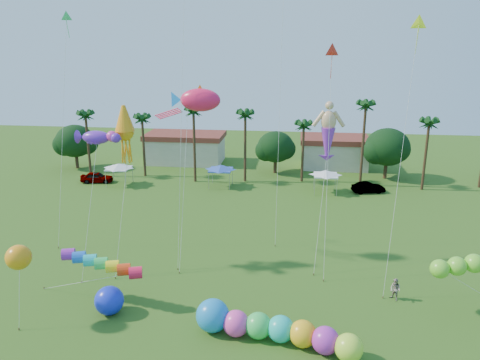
# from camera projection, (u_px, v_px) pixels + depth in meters

# --- Properties ---
(tree_line) EXTENTS (69.46, 8.91, 11.00)m
(tree_line) POSITION_uv_depth(u_px,v_px,m) (293.00, 147.00, 68.35)
(tree_line) COLOR #3A2819
(tree_line) RESTS_ON ground
(buildings_row) EXTENTS (35.00, 7.00, 4.00)m
(buildings_row) POSITION_uv_depth(u_px,v_px,m) (252.00, 152.00, 75.50)
(buildings_row) COLOR beige
(buildings_row) RESTS_ON ground
(tent_row) EXTENTS (31.00, 4.00, 0.60)m
(tent_row) POSITION_uv_depth(u_px,v_px,m) (220.00, 168.00, 62.61)
(tent_row) COLOR white
(tent_row) RESTS_ON ground
(car_a) EXTENTS (4.62, 2.41, 1.50)m
(car_a) POSITION_uv_depth(u_px,v_px,m) (97.00, 177.00, 65.70)
(car_a) COLOR #4C4C54
(car_a) RESTS_ON ground
(car_b) EXTENTS (4.46, 2.47, 1.39)m
(car_b) POSITION_uv_depth(u_px,v_px,m) (368.00, 188.00, 61.20)
(car_b) COLOR #4C4C54
(car_b) RESTS_ON ground
(spectator_b) EXTENTS (1.06, 1.07, 1.75)m
(spectator_b) POSITION_uv_depth(u_px,v_px,m) (395.00, 290.00, 35.51)
(spectator_b) COLOR gray
(spectator_b) RESTS_ON ground
(caterpillar_inflatable) EXTENTS (11.11, 4.34, 2.28)m
(caterpillar_inflatable) POSITION_uv_depth(u_px,v_px,m) (270.00, 328.00, 30.54)
(caterpillar_inflatable) COLOR #FF43B3
(caterpillar_inflatable) RESTS_ON ground
(blue_ball) EXTENTS (2.09, 2.09, 2.09)m
(blue_ball) POSITION_uv_depth(u_px,v_px,m) (109.00, 300.00, 33.68)
(blue_ball) COLOR #192CE8
(blue_ball) RESTS_ON ground
(rainbow_tube) EXTENTS (10.12, 2.71, 3.35)m
(rainbow_tube) POSITION_uv_depth(u_px,v_px,m) (114.00, 271.00, 34.02)
(rainbow_tube) COLOR #EF1A44
(rainbow_tube) RESTS_ON ground
(green_worm) EXTENTS (9.56, 3.70, 4.24)m
(green_worm) POSITION_uv_depth(u_px,v_px,m) (440.00, 269.00, 33.25)
(green_worm) COLOR #70D42F
(green_worm) RESTS_ON ground
(orange_ball_kite) EXTENTS (2.04, 2.04, 5.87)m
(orange_ball_kite) POSITION_uv_depth(u_px,v_px,m) (19.00, 257.00, 31.45)
(orange_ball_kite) COLOR orange
(orange_ball_kite) RESTS_ON ground
(merman_kite) EXTENTS (2.29, 4.91, 13.74)m
(merman_kite) POSITION_uv_depth(u_px,v_px,m) (328.00, 135.00, 40.10)
(merman_kite) COLOR #DEAB7E
(merman_kite) RESTS_ON ground
(fish_kite) EXTENTS (5.56, 6.58, 15.27)m
(fish_kite) POSITION_uv_depth(u_px,v_px,m) (200.00, 100.00, 40.27)
(fish_kite) COLOR #FF1C52
(fish_kite) RESTS_ON ground
(squid_kite) EXTENTS (2.09, 4.84, 14.05)m
(squid_kite) POSITION_uv_depth(u_px,v_px,m) (125.00, 132.00, 39.21)
(squid_kite) COLOR orange
(squid_kite) RESTS_ON ground
(lobster_kite) EXTENTS (4.67, 5.78, 12.16)m
(lobster_kite) POSITION_uv_depth(u_px,v_px,m) (96.00, 137.00, 38.73)
(lobster_kite) COLOR #6925BD
(lobster_kite) RESTS_ON ground
(delta_kite_red) EXTENTS (1.34, 4.99, 18.90)m
(delta_kite_red) POSITION_uv_depth(u_px,v_px,m) (332.00, 54.00, 37.79)
(delta_kite_red) COLOR red
(delta_kite_red) RESTS_ON ground
(delta_kite_yellow) EXTENTS (2.02, 3.55, 20.85)m
(delta_kite_yellow) POSITION_uv_depth(u_px,v_px,m) (418.00, 28.00, 33.29)
(delta_kite_yellow) COLOR #DEFF1A
(delta_kite_yellow) RESTS_ON ground
(delta_kite_green) EXTENTS (1.80, 4.24, 21.70)m
(delta_kite_green) POSITION_uv_depth(u_px,v_px,m) (66.00, 23.00, 42.35)
(delta_kite_green) COLOR #33DB63
(delta_kite_green) RESTS_ON ground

